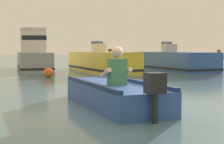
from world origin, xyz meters
name	(u,v)px	position (x,y,z in m)	size (l,w,h in m)	color
ground_plane	(147,104)	(0.00, 0.00, 0.00)	(120.00, 120.00, 0.00)	slate
wooden_dock	(196,58)	(8.63, 15.58, 0.55)	(13.66, 1.64, 1.17)	brown
rowboat_with_person	(113,93)	(-0.75, -0.12, 0.25)	(1.63, 3.72, 1.19)	#2D519E
moored_boat_grey	(34,55)	(-2.62, 12.38, 0.85)	(2.12, 4.79, 2.31)	gray
moored_boat_yellow	(102,62)	(0.89, 10.59, 0.48)	(3.07, 5.94, 1.58)	gold
moored_boat_blue	(173,62)	(4.80, 10.43, 0.48)	(3.08, 5.86, 1.57)	#2D519E
mooring_buoy	(48,73)	(-1.91, 7.13, 0.20)	(0.39, 0.39, 0.39)	#E55919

